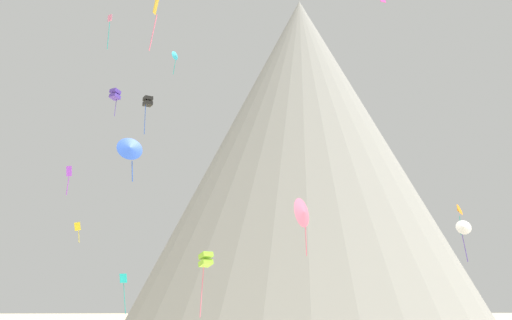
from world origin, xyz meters
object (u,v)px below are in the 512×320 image
kite_teal_low (124,284)px  kite_white_low (464,228)px  kite_rainbow_low (303,213)px  kite_black_high (148,102)px  kite_blue_mid (130,148)px  kite_cyan_high (175,56)px  kite_gold_high (155,14)px  kite_violet_mid (69,175)px  kite_yellow_low (78,228)px  kite_indigo_high (115,94)px  kite_orange_mid (458,210)px  kite_pink_high (109,25)px  rock_massif (303,174)px  kite_lime_low (206,261)px

kite_teal_low → kite_white_low: bearing=-175.3°
kite_rainbow_low → kite_black_high: 30.60m
kite_blue_mid → kite_cyan_high: bearing=69.4°
kite_gold_high → kite_violet_mid: bearing=-88.5°
kite_rainbow_low → kite_cyan_high: 48.44m
kite_white_low → kite_violet_mid: kite_violet_mid is taller
kite_cyan_high → kite_black_high: (-2.46, -15.26, -13.08)m
kite_yellow_low → kite_indigo_high: 20.66m
kite_indigo_high → kite_gold_high: bearing=140.1°
kite_gold_high → kite_orange_mid: bearing=-174.9°
kite_orange_mid → kite_blue_mid: size_ratio=1.00×
kite_pink_high → kite_yellow_low: bearing=-160.6°
kite_blue_mid → kite_black_high: bearing=74.0°
kite_gold_high → kite_pink_high: 36.17m
kite_violet_mid → kite_indigo_high: (0.37, 24.35, 17.64)m
kite_orange_mid → kite_black_high: bearing=-49.4°
kite_gold_high → kite_indigo_high: size_ratio=1.12×
kite_gold_high → kite_rainbow_low: kite_gold_high is taller
rock_massif → kite_violet_mid: bearing=-128.5°
kite_rainbow_low → kite_lime_low: size_ratio=0.90×
kite_lime_low → kite_violet_mid: (-13.54, 8.19, 8.87)m
kite_white_low → kite_rainbow_low: size_ratio=1.00×
kite_orange_mid → kite_blue_mid: 43.41m
kite_violet_mid → kite_black_high: size_ratio=0.64×
kite_teal_low → kite_pink_high: 35.28m
kite_pink_high → rock_massif: bearing=111.2°
kite_white_low → kite_blue_mid: 39.74m
kite_teal_low → kite_black_high: size_ratio=1.01×
kite_yellow_low → kite_rainbow_low: bearing=-6.6°
kite_orange_mid → kite_pink_high: 52.27m
rock_massif → kite_orange_mid: rock_massif is taller
kite_violet_mid → kite_blue_mid: kite_violet_mid is taller
kite_blue_mid → kite_teal_low: bearing=78.5°
kite_cyan_high → kite_violet_mid: bearing=-161.4°
rock_massif → kite_white_low: bearing=-70.9°
rock_massif → kite_gold_high: 58.50m
kite_gold_high → kite_yellow_low: bearing=-101.3°
kite_yellow_low → kite_gold_high: bearing=-25.3°
kite_blue_mid → kite_orange_mid: bearing=12.0°
rock_massif → kite_lime_low: (-17.62, -47.42, -18.60)m
rock_massif → kite_cyan_high: size_ratio=20.62×
kite_pink_high → kite_lime_low: size_ratio=1.00×
kite_orange_mid → kite_lime_low: (-31.26, -18.05, -7.69)m
kite_cyan_high → kite_gold_high: bearing=-141.8°
rock_massif → kite_gold_high: bearing=-112.3°
kite_yellow_low → kite_lime_low: (16.49, -29.60, -6.34)m
kite_black_high → kite_indigo_high: bearing=-90.4°
kite_white_low → kite_violet_mid: (-42.97, -5.10, 3.95)m
kite_teal_low → kite_rainbow_low: (17.19, -26.23, 4.86)m
kite_orange_mid → kite_violet_mid: size_ratio=1.26×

